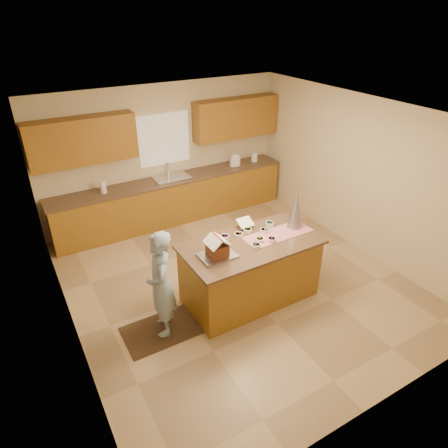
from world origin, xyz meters
The scene contains 28 objects.
floor centered at (0.00, 0.00, 0.00)m, with size 5.50×5.50×0.00m, color tan.
ceiling centered at (0.00, 0.00, 2.70)m, with size 5.50×5.50×0.00m, color silver.
wall_back centered at (0.00, 2.75, 1.35)m, with size 5.50×5.50×0.00m, color beige.
wall_front centered at (0.00, -2.75, 1.35)m, with size 5.50×5.50×0.00m, color beige.
wall_left centered at (-2.50, 0.00, 1.35)m, with size 5.50×5.50×0.00m, color beige.
wall_right centered at (2.50, 0.00, 1.35)m, with size 5.50×5.50×0.00m, color beige.
stone_accent centered at (-2.48, -0.80, 1.25)m, with size 2.50×2.50×0.00m, color gray.
window_curtain centered at (0.00, 2.72, 1.65)m, with size 1.05×0.03×1.00m, color white.
back_counter_base centered at (0.00, 2.45, 0.44)m, with size 4.80×0.60×0.88m, color #96601F.
back_counter_top centered at (0.00, 2.45, 0.90)m, with size 4.85×0.63×0.04m, color brown.
upper_cabinet_left centered at (-1.55, 2.57, 1.90)m, with size 1.85×0.35×0.80m, color #9E6B21.
upper_cabinet_right centered at (1.55, 2.57, 1.90)m, with size 1.85×0.35×0.80m, color #9E6B21.
sink centered at (0.00, 2.45, 0.89)m, with size 0.70×0.45×0.12m, color silver.
faucet centered at (0.00, 2.63, 1.06)m, with size 0.03×0.03×0.28m, color silver.
island_base centered at (-0.02, -0.44, 0.47)m, with size 1.92×0.96×0.94m, color #96601F.
island_top centered at (-0.02, -0.44, 0.96)m, with size 2.00×1.04×0.04m, color brown.
table_runner centered at (0.46, -0.44, 0.98)m, with size 1.07×0.38×0.01m, color #B80D2B.
baking_tray centered at (-0.61, -0.50, 0.99)m, with size 0.49×0.36×0.03m, color silver.
cookbook centered at (0.13, -0.04, 1.08)m, with size 0.23×0.02×0.19m, color white.
tinsel_tree centered at (0.81, -0.38, 1.27)m, with size 0.23×0.23×0.59m, color silver.
rug centered at (-1.47, -0.45, 0.01)m, with size 1.04×0.68×0.01m, color black.
boy centered at (-1.42, -0.45, 0.78)m, with size 0.56×0.37×1.53m, color #8BA8C5.
canister_a centered at (1.43, 2.45, 1.03)m, with size 0.16×0.16×0.22m, color white.
canister_b centered at (1.50, 2.45, 1.05)m, with size 0.18×0.18×0.25m, color white.
canister_c centered at (1.97, 2.45, 1.02)m, with size 0.14×0.14×0.20m, color white.
paper_towel centered at (-1.35, 2.45, 1.04)m, with size 0.11×0.11×0.24m, color white.
gingerbread_house centered at (-0.61, -0.50, 1.12)m, with size 0.29×0.30×0.30m.
candy_bowls centered at (0.11, -0.33, 1.01)m, with size 0.93×0.55×0.06m.
Camera 1 is at (-2.78, -4.45, 3.99)m, focal length 32.03 mm.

